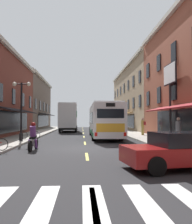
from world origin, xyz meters
TOP-DOWN VIEW (x-y plane):
  - ground_plane at (0.00, 0.00)m, footprint 34.80×80.00m
  - lane_centre_dashes at (0.00, -0.25)m, footprint 0.14×73.90m
  - crosswalk_near at (0.00, -10.00)m, footprint 7.10×2.80m
  - sidewalk_right at (5.90, 0.00)m, footprint 3.00×80.00m
  - billboard_sign at (7.05, 3.89)m, footprint 0.40×2.60m
  - transit_bus at (1.95, 8.19)m, footprint 2.71×11.43m
  - box_truck at (-2.16, 19.29)m, footprint 2.56×8.01m
  - sedan_near at (3.45, -6.63)m, footprint 4.46×2.43m
  - sedan_mid at (-2.05, 28.15)m, footprint 1.97×4.46m
  - motorcycle_rider at (-3.09, -1.08)m, footprint 0.62×2.07m
  - bicycle_mid at (-4.64, 5.29)m, footprint 1.71×0.48m
  - pedestrian_near at (6.28, 9.70)m, footprint 0.51×0.49m
  - pedestrian_far at (6.23, 0.33)m, footprint 0.36×0.36m
  - street_lamp_twin at (-4.97, 3.63)m, footprint 1.42×0.32m

SIDE VIEW (x-z plane):
  - ground_plane at x=0.00m, z-range -0.10..0.00m
  - lane_centre_dashes at x=0.00m, z-range 0.00..0.01m
  - crosswalk_near at x=0.00m, z-range 0.00..0.01m
  - sidewalk_right at x=5.90m, z-range 0.00..0.14m
  - bicycle_mid at x=-4.64m, z-range 0.05..0.96m
  - sedan_near at x=3.45m, z-range 0.01..1.36m
  - motorcycle_rider at x=-3.09m, z-range -0.12..1.54m
  - sedan_mid at x=-2.05m, z-range 0.01..1.44m
  - pedestrian_far at x=6.23m, z-range 0.17..2.00m
  - pedestrian_near at x=6.28m, z-range 0.20..2.04m
  - transit_bus at x=1.95m, z-range 0.08..3.35m
  - box_truck at x=-2.16m, z-range 0.08..4.09m
  - street_lamp_twin at x=-4.97m, z-range 0.41..5.02m
  - billboard_sign at x=7.05m, z-range 1.72..8.03m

